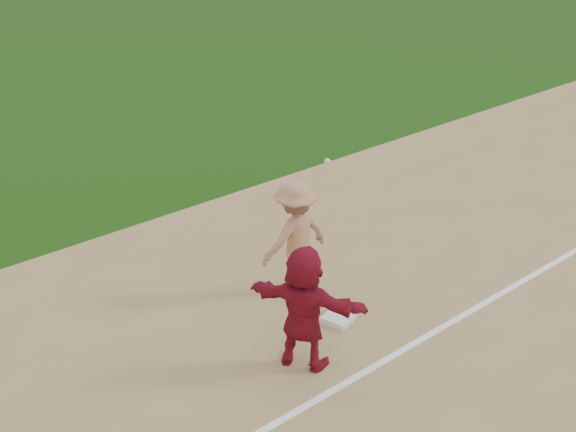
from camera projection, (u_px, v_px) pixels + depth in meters
ground at (353, 331)px, 10.55m from camera, size 160.00×160.00×0.00m
foul_line at (394, 355)px, 9.99m from camera, size 60.00×0.10×0.01m
first_base at (338, 318)px, 10.72m from camera, size 0.50×0.50×0.09m
base_runner at (304, 308)px, 9.45m from camera, size 1.25×1.70×1.78m
first_base_play at (295, 237)px, 11.16m from camera, size 1.21×0.92×2.35m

